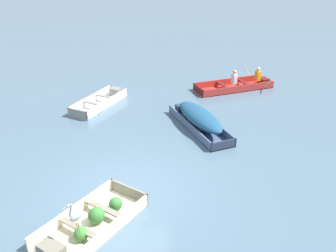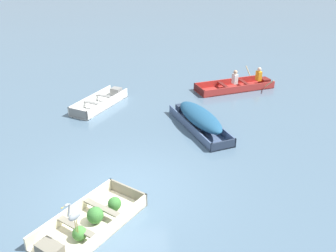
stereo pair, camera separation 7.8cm
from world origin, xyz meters
name	(u,v)px [view 2 (the right image)]	position (x,y,z in m)	size (l,w,h in m)	color
ground_plane	(123,190)	(0.00, 0.00, 0.00)	(80.00, 80.00, 0.00)	slate
dinghy_cream_foreground	(90,223)	(-0.72, -1.44, 0.15)	(2.66, 2.91, 0.44)	beige
skiff_slate_blue_near_moored	(200,118)	(2.58, 3.62, 0.39)	(1.96, 3.55, 0.70)	#475B7F
skiff_white_mid_moored	(102,102)	(-1.12, 6.04, 0.14)	(2.22, 2.88, 0.38)	white
rowboat_red_with_crew	(239,85)	(4.97, 7.58, 0.17)	(3.73, 2.50, 0.90)	#AD2D28
heron_on_dinghy	(74,215)	(-0.89, -2.08, 0.91)	(0.36, 0.39, 0.84)	olive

